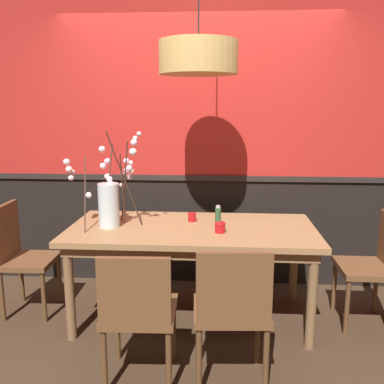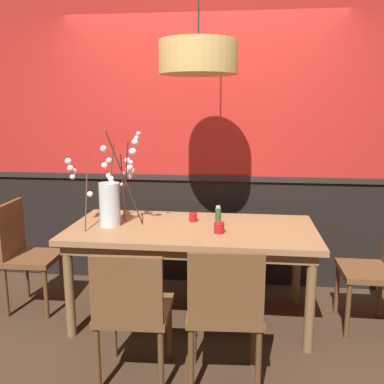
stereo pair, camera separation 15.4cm
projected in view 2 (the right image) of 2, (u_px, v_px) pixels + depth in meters
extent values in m
plane|color=#422D1E|center=(192.00, 318.00, 3.46)|extent=(24.00, 24.00, 0.00)
cube|color=black|center=(202.00, 230.00, 4.14)|extent=(4.71, 0.12, 1.01)
cube|color=black|center=(202.00, 177.00, 4.03)|extent=(4.71, 0.14, 0.05)
cube|color=#B2231E|center=(202.00, 72.00, 3.85)|extent=(4.71, 0.12, 1.97)
cube|color=#997047|center=(192.00, 229.00, 3.31)|extent=(1.91, 0.93, 0.04)
cube|color=brown|center=(192.00, 237.00, 3.33)|extent=(1.80, 0.82, 0.08)
cylinder|color=brown|center=(69.00, 290.00, 3.13)|extent=(0.07, 0.07, 0.72)
cylinder|color=brown|center=(310.00, 303.00, 2.92)|extent=(0.07, 0.07, 0.72)
cylinder|color=brown|center=(102.00, 255.00, 3.86)|extent=(0.07, 0.07, 0.72)
cylinder|color=brown|center=(297.00, 263.00, 3.66)|extent=(0.07, 0.07, 0.72)
cube|color=brown|center=(233.00, 237.00, 4.11)|extent=(0.47, 0.43, 0.04)
cube|color=brown|center=(235.00, 207.00, 4.23)|extent=(0.42, 0.07, 0.47)
cylinder|color=brown|center=(251.00, 267.00, 3.97)|extent=(0.04, 0.04, 0.43)
cylinder|color=brown|center=(210.00, 264.00, 4.04)|extent=(0.04, 0.04, 0.43)
cylinder|color=brown|center=(253.00, 255.00, 4.28)|extent=(0.04, 0.04, 0.43)
cylinder|color=brown|center=(215.00, 253.00, 4.36)|extent=(0.04, 0.04, 0.43)
cube|color=brown|center=(135.00, 310.00, 2.64)|extent=(0.46, 0.45, 0.04)
cube|color=brown|center=(126.00, 290.00, 2.40)|extent=(0.42, 0.05, 0.40)
cylinder|color=brown|center=(114.00, 328.00, 2.89)|extent=(0.04, 0.04, 0.42)
cylinder|color=brown|center=(169.00, 330.00, 2.86)|extent=(0.04, 0.04, 0.42)
cylinder|color=brown|center=(98.00, 360.00, 2.52)|extent=(0.04, 0.04, 0.42)
cylinder|color=brown|center=(161.00, 363.00, 2.49)|extent=(0.04, 0.04, 0.42)
cube|color=brown|center=(225.00, 311.00, 2.58)|extent=(0.47, 0.43, 0.04)
cube|color=brown|center=(226.00, 288.00, 2.36)|extent=(0.43, 0.06, 0.42)
cylinder|color=brown|center=(194.00, 333.00, 2.81)|extent=(0.04, 0.04, 0.44)
cylinder|color=brown|center=(253.00, 334.00, 2.78)|extent=(0.04, 0.04, 0.44)
cylinder|color=brown|center=(191.00, 363.00, 2.47)|extent=(0.04, 0.04, 0.44)
cylinder|color=brown|center=(258.00, 365.00, 2.45)|extent=(0.04, 0.04, 0.44)
cube|color=brown|center=(367.00, 271.00, 3.23)|extent=(0.40, 0.44, 0.04)
cylinder|color=brown|center=(348.00, 311.00, 3.11)|extent=(0.04, 0.04, 0.43)
cylinder|color=brown|center=(337.00, 289.00, 3.48)|extent=(0.04, 0.04, 0.43)
cylinder|color=brown|center=(380.00, 291.00, 3.44)|extent=(0.04, 0.04, 0.43)
cube|color=brown|center=(34.00, 258.00, 3.56)|extent=(0.41, 0.43, 0.04)
cube|color=brown|center=(11.00, 229.00, 3.52)|extent=(0.05, 0.40, 0.45)
cylinder|color=brown|center=(63.00, 277.00, 3.76)|extent=(0.04, 0.04, 0.42)
cylinder|color=brown|center=(46.00, 294.00, 3.41)|extent=(0.04, 0.04, 0.42)
cylinder|color=brown|center=(27.00, 275.00, 3.79)|extent=(0.04, 0.04, 0.42)
cylinder|color=brown|center=(6.00, 292.00, 3.44)|extent=(0.04, 0.04, 0.42)
cylinder|color=silver|center=(110.00, 204.00, 3.31)|extent=(0.16, 0.16, 0.34)
cylinder|color=silver|center=(110.00, 221.00, 3.34)|extent=(0.14, 0.14, 0.08)
cylinder|color=#472D23|center=(123.00, 189.00, 3.30)|extent=(0.02, 0.16, 0.57)
sphere|color=#F6D4D2|center=(122.00, 185.00, 3.30)|extent=(0.03, 0.03, 0.03)
sphere|color=#F3DAD2|center=(132.00, 171.00, 3.29)|extent=(0.04, 0.04, 0.04)
sphere|color=#F4C8D8|center=(130.00, 168.00, 3.27)|extent=(0.05, 0.05, 0.05)
cylinder|color=#472D23|center=(126.00, 182.00, 3.35)|extent=(0.12, 0.20, 0.66)
sphere|color=#F8C4D5|center=(135.00, 142.00, 3.31)|extent=(0.05, 0.05, 0.05)
sphere|color=silver|center=(124.00, 174.00, 3.34)|extent=(0.03, 0.03, 0.03)
sphere|color=#F8D2DF|center=(128.00, 161.00, 3.34)|extent=(0.05, 0.05, 0.05)
sphere|color=#F9C5D5|center=(130.00, 176.00, 3.36)|extent=(0.04, 0.04, 0.04)
sphere|color=white|center=(128.00, 170.00, 3.37)|extent=(0.05, 0.05, 0.05)
sphere|color=silver|center=(136.00, 138.00, 3.33)|extent=(0.04, 0.04, 0.04)
cylinder|color=#472D23|center=(125.00, 180.00, 3.19)|extent=(0.21, 0.25, 0.75)
sphere|color=silver|center=(138.00, 134.00, 3.04)|extent=(0.03, 0.03, 0.03)
sphere|color=white|center=(133.00, 152.00, 3.10)|extent=(0.06, 0.06, 0.06)
sphere|color=white|center=(131.00, 163.00, 3.16)|extent=(0.04, 0.04, 0.04)
cylinder|color=#472D23|center=(110.00, 184.00, 3.35)|extent=(0.08, 0.10, 0.64)
sphere|color=#FFC7D7|center=(109.00, 161.00, 3.37)|extent=(0.05, 0.05, 0.05)
sphere|color=#FFC8D8|center=(112.00, 184.00, 3.33)|extent=(0.05, 0.05, 0.05)
sphere|color=#FFC9D9|center=(103.00, 149.00, 3.31)|extent=(0.05, 0.05, 0.05)
sphere|color=silver|center=(111.00, 178.00, 3.35)|extent=(0.05, 0.05, 0.05)
sphere|color=#FFD2E4|center=(104.00, 165.00, 3.35)|extent=(0.05, 0.05, 0.05)
sphere|color=#FFD8D6|center=(109.00, 176.00, 3.38)|extent=(0.05, 0.05, 0.05)
cylinder|color=#472D23|center=(86.00, 191.00, 3.30)|extent=(0.08, 0.33, 0.54)
sphere|color=#FCD2D9|center=(74.00, 172.00, 3.27)|extent=(0.05, 0.05, 0.05)
sphere|color=#FFCCD2|center=(72.00, 177.00, 3.24)|extent=(0.04, 0.04, 0.04)
sphere|color=white|center=(90.00, 194.00, 3.30)|extent=(0.05, 0.05, 0.05)
sphere|color=#FFD0CE|center=(70.00, 169.00, 3.21)|extent=(0.05, 0.05, 0.05)
sphere|color=silver|center=(68.00, 161.00, 3.22)|extent=(0.05, 0.05, 0.05)
cylinder|color=red|center=(219.00, 228.00, 3.14)|extent=(0.08, 0.08, 0.08)
torus|color=red|center=(219.00, 223.00, 3.14)|extent=(0.08, 0.08, 0.01)
cylinder|color=silver|center=(219.00, 229.00, 3.15)|extent=(0.05, 0.05, 0.04)
cylinder|color=red|center=(193.00, 217.00, 3.46)|extent=(0.06, 0.06, 0.07)
torus|color=red|center=(193.00, 213.00, 3.46)|extent=(0.07, 0.07, 0.01)
cylinder|color=silver|center=(193.00, 218.00, 3.46)|extent=(0.05, 0.05, 0.04)
cylinder|color=#2D5633|center=(218.00, 217.00, 3.30)|extent=(0.05, 0.05, 0.15)
cylinder|color=beige|center=(218.00, 207.00, 3.29)|extent=(0.03, 0.03, 0.02)
cylinder|color=tan|center=(198.00, 58.00, 3.06)|extent=(0.57, 0.57, 0.23)
sphere|color=#F9EAB7|center=(198.00, 63.00, 3.07)|extent=(0.14, 0.14, 0.14)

